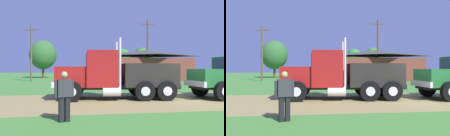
% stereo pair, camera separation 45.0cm
% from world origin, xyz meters
% --- Properties ---
extents(ground_plane, '(200.00, 200.00, 0.00)m').
position_xyz_m(ground_plane, '(0.00, 0.00, 0.00)').
color(ground_plane, '#427D31').
extents(dirt_track, '(120.00, 6.93, 0.01)m').
position_xyz_m(dirt_track, '(0.00, 0.00, 0.00)').
color(dirt_track, olive).
rests_on(dirt_track, ground_plane).
extents(truck_foreground_white, '(7.52, 3.14, 3.57)m').
position_xyz_m(truck_foreground_white, '(-3.94, 0.99, 1.38)').
color(truck_foreground_white, black).
rests_on(truck_foreground_white, ground_plane).
extents(visitor_standing_near, '(0.64, 0.39, 1.71)m').
position_xyz_m(visitor_standing_near, '(-6.74, -4.44, 0.94)').
color(visitor_standing_near, '#2D2D33').
rests_on(visitor_standing_near, ground_plane).
extents(shed_building, '(13.08, 8.27, 4.83)m').
position_xyz_m(shed_building, '(4.79, 21.57, 2.33)').
color(shed_building, brown).
rests_on(shed_building, ground_plane).
extents(utility_pole_near, '(2.14, 0.81, 8.10)m').
position_xyz_m(utility_pole_near, '(-13.10, 20.90, 4.30)').
color(utility_pole_near, brown).
rests_on(utility_pole_near, ground_plane).
extents(utility_pole_far, '(2.20, 0.26, 9.48)m').
position_xyz_m(utility_pole_far, '(4.44, 20.95, 5.00)').
color(utility_pole_far, brown).
rests_on(utility_pole_far, ground_plane).
extents(tree_left, '(5.34, 5.34, 7.63)m').
position_xyz_m(tree_left, '(-13.46, 33.72, 4.68)').
color(tree_left, '#513823').
rests_on(tree_left, ground_plane).
extents(tree_mid, '(3.64, 3.64, 6.68)m').
position_xyz_m(tree_mid, '(4.27, 39.49, 4.65)').
color(tree_mid, '#513823').
rests_on(tree_mid, ground_plane).
extents(tree_right, '(3.94, 3.94, 7.27)m').
position_xyz_m(tree_right, '(9.58, 41.72, 5.07)').
color(tree_right, '#513823').
rests_on(tree_right, ground_plane).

